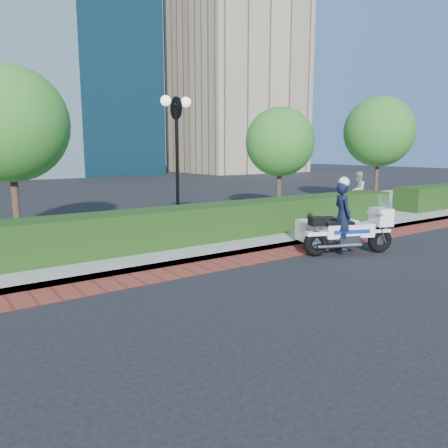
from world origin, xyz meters
TOP-DOWN VIEW (x-y plane):
  - ground at (0.00, 0.00)m, footprint 120.00×120.00m
  - brick_strip at (0.00, 1.50)m, footprint 60.00×1.00m
  - sidewalk at (0.00, 6.00)m, footprint 60.00×8.00m
  - hedge_main at (0.00, 3.60)m, footprint 18.00×1.20m
  - lamppost at (1.00, 5.20)m, footprint 1.02×0.70m
  - tree_b at (-3.50, 6.50)m, footprint 3.20×3.20m
  - tree_c at (6.50, 6.50)m, footprint 2.80×2.80m
  - tree_d at (13.00, 6.50)m, footprint 3.40×3.40m
  - tower_right at (28.00, 38.00)m, footprint 14.00×12.00m
  - police_motorcycle at (3.47, 0.77)m, footprint 2.43×2.24m
  - pedestrian at (10.34, 5.51)m, footprint 0.98×0.89m

SIDE VIEW (x-z plane):
  - ground at x=0.00m, z-range 0.00..0.00m
  - brick_strip at x=0.00m, z-range 0.00..0.01m
  - sidewalk at x=0.00m, z-range 0.00..0.15m
  - hedge_main at x=0.00m, z-range 0.15..1.15m
  - police_motorcycle at x=3.47m, z-range -0.32..1.73m
  - pedestrian at x=10.34m, z-range 0.15..1.79m
  - lamppost at x=1.00m, z-range 0.85..5.06m
  - tree_c at x=6.50m, z-range 0.90..5.20m
  - tree_b at x=-3.50m, z-range 0.99..5.88m
  - tree_d at x=13.00m, z-range 1.03..6.19m
  - tower_right at x=28.00m, z-range 0.00..28.00m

